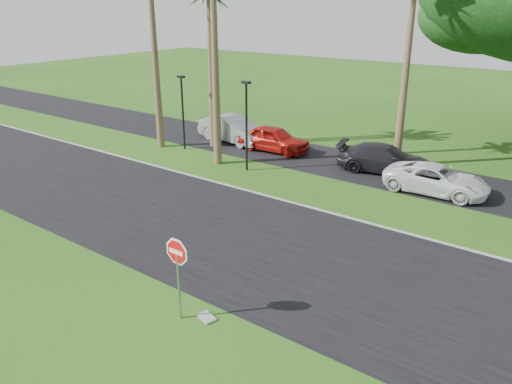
{
  "coord_description": "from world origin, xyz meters",
  "views": [
    {
      "loc": [
        9.26,
        -11.25,
        8.38
      ],
      "look_at": [
        -0.91,
        2.45,
        1.8
      ],
      "focal_mm": 35.0,
      "sensor_mm": 36.0,
      "label": 1
    }
  ],
  "objects_px": {
    "car_minivan": "(436,180)",
    "stop_sign_near": "(177,262)",
    "car_silver": "(233,129)",
    "car_dark": "(385,159)",
    "car_red": "(274,139)"
  },
  "relations": [
    {
      "from": "car_silver",
      "to": "car_dark",
      "type": "distance_m",
      "value": 10.0
    },
    {
      "from": "stop_sign_near",
      "to": "car_minivan",
      "type": "bearing_deg",
      "value": 79.7
    },
    {
      "from": "car_silver",
      "to": "car_dark",
      "type": "relative_size",
      "value": 1.01
    },
    {
      "from": "stop_sign_near",
      "to": "car_silver",
      "type": "distance_m",
      "value": 18.71
    },
    {
      "from": "car_silver",
      "to": "car_dark",
      "type": "xyz_separation_m",
      "value": [
        10.0,
        0.1,
        -0.11
      ]
    },
    {
      "from": "car_dark",
      "to": "car_silver",
      "type": "bearing_deg",
      "value": 77.77
    },
    {
      "from": "car_silver",
      "to": "car_red",
      "type": "relative_size",
      "value": 1.14
    },
    {
      "from": "car_minivan",
      "to": "stop_sign_near",
      "type": "bearing_deg",
      "value": 167.29
    },
    {
      "from": "car_silver",
      "to": "car_red",
      "type": "height_order",
      "value": "car_silver"
    },
    {
      "from": "car_red",
      "to": "car_dark",
      "type": "xyz_separation_m",
      "value": [
        6.81,
        0.24,
        -0.03
      ]
    },
    {
      "from": "car_dark",
      "to": "car_red",
      "type": "bearing_deg",
      "value": 79.25
    },
    {
      "from": "stop_sign_near",
      "to": "car_dark",
      "type": "xyz_separation_m",
      "value": [
        -0.57,
        15.51,
        -1.07
      ]
    },
    {
      "from": "car_dark",
      "to": "car_minivan",
      "type": "distance_m",
      "value": 3.45
    },
    {
      "from": "stop_sign_near",
      "to": "car_silver",
      "type": "relative_size",
      "value": 0.53
    },
    {
      "from": "car_silver",
      "to": "car_minivan",
      "type": "bearing_deg",
      "value": -88.68
    }
  ]
}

